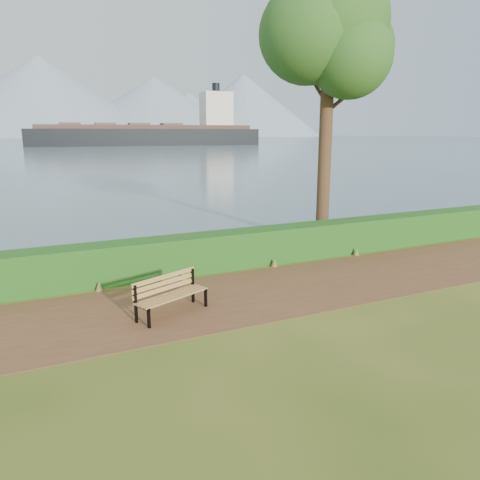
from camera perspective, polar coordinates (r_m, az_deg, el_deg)
ground at (r=10.79m, az=2.20°, el=-7.06°), size 140.00×140.00×0.00m
path at (r=11.04m, az=1.47°, el=-6.56°), size 40.00×3.40×0.01m
hedge at (r=12.90m, az=-3.17°, el=-1.39°), size 32.00×0.85×1.00m
water at (r=269.02m, az=-25.13°, el=11.00°), size 700.00×510.00×0.00m
mountains at (r=415.72m, az=-27.20°, el=14.92°), size 585.00×190.00×70.00m
bench at (r=9.84m, az=-8.61°, el=-6.29°), size 1.69×1.07×0.82m
tree at (r=16.04m, az=10.88°, el=23.83°), size 4.72×3.90×9.12m
cargo_ship at (r=140.23m, az=-10.29°, el=12.47°), size 65.57×16.68×19.69m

